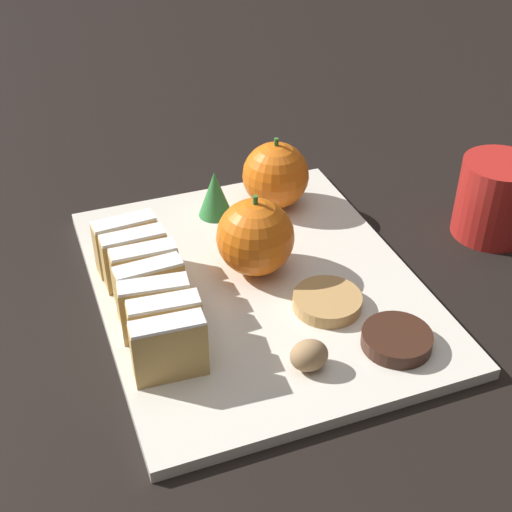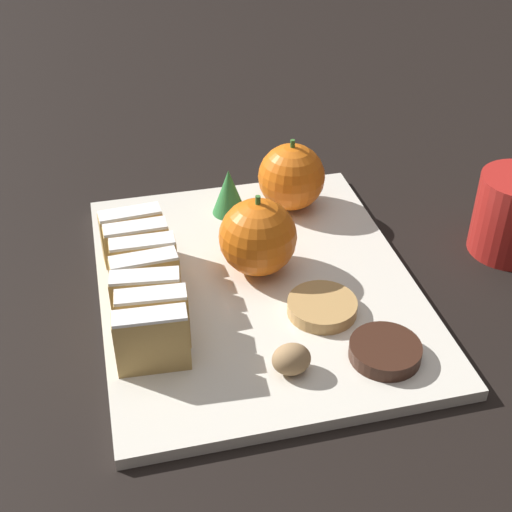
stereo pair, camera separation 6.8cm
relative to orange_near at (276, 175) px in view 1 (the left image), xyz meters
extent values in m
plane|color=black|center=(-0.07, -0.13, -0.05)|extent=(6.00, 6.00, 0.00)
cube|color=silver|center=(-0.07, -0.13, -0.04)|extent=(0.30, 0.37, 0.01)
cube|color=tan|center=(-0.18, -0.22, -0.01)|extent=(0.06, 0.02, 0.05)
cube|color=white|center=(-0.18, -0.22, 0.02)|extent=(0.06, 0.02, 0.00)
cube|color=tan|center=(-0.18, -0.19, -0.01)|extent=(0.06, 0.02, 0.05)
cube|color=white|center=(-0.18, -0.19, 0.02)|extent=(0.06, 0.02, 0.00)
cube|color=tan|center=(-0.18, -0.17, -0.01)|extent=(0.06, 0.03, 0.05)
cube|color=white|center=(-0.18, -0.17, 0.02)|extent=(0.06, 0.03, 0.00)
cube|color=tan|center=(-0.18, -0.14, -0.01)|extent=(0.06, 0.02, 0.05)
cube|color=white|center=(-0.18, -0.14, 0.02)|extent=(0.06, 0.02, 0.00)
cube|color=tan|center=(-0.18, -0.12, -0.01)|extent=(0.06, 0.02, 0.05)
cube|color=white|center=(-0.18, -0.12, 0.02)|extent=(0.06, 0.02, 0.00)
cube|color=tan|center=(-0.18, -0.09, -0.01)|extent=(0.06, 0.02, 0.05)
cube|color=white|center=(-0.18, -0.09, 0.02)|extent=(0.06, 0.02, 0.00)
cube|color=tan|center=(-0.18, -0.06, -0.01)|extent=(0.06, 0.02, 0.05)
cube|color=white|center=(-0.18, -0.06, 0.02)|extent=(0.06, 0.02, 0.00)
sphere|color=orange|center=(0.00, 0.00, 0.00)|extent=(0.07, 0.07, 0.07)
cylinder|color=#38702D|center=(0.00, 0.00, 0.04)|extent=(0.01, 0.01, 0.01)
sphere|color=orange|center=(-0.06, -0.11, 0.00)|extent=(0.08, 0.08, 0.08)
cylinder|color=#38702D|center=(-0.06, -0.11, 0.04)|extent=(0.01, 0.00, 0.01)
ellipsoid|color=#9E7A51|center=(-0.07, -0.25, -0.02)|extent=(0.03, 0.03, 0.03)
cylinder|color=#381E14|center=(0.01, -0.26, -0.03)|extent=(0.06, 0.06, 0.01)
cylinder|color=tan|center=(-0.02, -0.19, -0.03)|extent=(0.06, 0.06, 0.01)
cone|color=#2D7538|center=(-0.07, 0.00, -0.01)|extent=(0.04, 0.04, 0.05)
cylinder|color=red|center=(0.21, -0.12, -0.01)|extent=(0.08, 0.08, 0.09)
camera|label=1|loc=(-0.26, -0.64, 0.39)|focal=50.00mm
camera|label=2|loc=(-0.20, -0.66, 0.39)|focal=50.00mm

